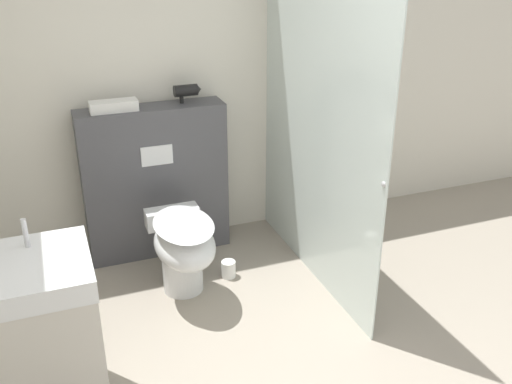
# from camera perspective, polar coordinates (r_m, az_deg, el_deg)

# --- Properties ---
(wall_back) EXTENTS (8.00, 0.06, 2.50)m
(wall_back) POSITION_cam_1_polar(r_m,az_deg,el_deg) (4.24, -6.71, 11.29)
(wall_back) COLOR silver
(wall_back) RESTS_ON ground_plane
(partition_panel) EXTENTS (1.03, 0.26, 1.12)m
(partition_panel) POSITION_cam_1_polar(r_m,az_deg,el_deg) (4.21, -10.00, 1.05)
(partition_panel) COLOR #4C4C51
(partition_panel) RESTS_ON ground_plane
(shower_glass) EXTENTS (0.04, 1.68, 2.07)m
(shower_glass) POSITION_cam_1_polar(r_m,az_deg,el_deg) (3.71, 6.03, 6.03)
(shower_glass) COLOR silver
(shower_glass) RESTS_ON ground_plane
(toilet) EXTENTS (0.38, 0.69, 0.55)m
(toilet) POSITION_cam_1_polar(r_m,az_deg,el_deg) (3.73, -7.31, -5.48)
(toilet) COLOR white
(toilet) RESTS_ON ground_plane
(sink_vanity) EXTENTS (0.52, 0.54, 1.03)m
(sink_vanity) POSITION_cam_1_polar(r_m,az_deg,el_deg) (2.94, -20.45, -13.94)
(sink_vanity) COLOR beige
(sink_vanity) RESTS_ON ground_plane
(hair_drier) EXTENTS (0.19, 0.08, 0.13)m
(hair_drier) POSITION_cam_1_polar(r_m,az_deg,el_deg) (4.07, -6.92, 10.03)
(hair_drier) COLOR black
(hair_drier) RESTS_ON partition_panel
(folded_towel) EXTENTS (0.32, 0.13, 0.07)m
(folded_towel) POSITION_cam_1_polar(r_m,az_deg,el_deg) (3.96, -14.05, 8.35)
(folded_towel) COLOR white
(folded_towel) RESTS_ON partition_panel
(spare_toilet_roll) EXTENTS (0.10, 0.10, 0.12)m
(spare_toilet_roll) POSITION_cam_1_polar(r_m,az_deg,el_deg) (4.03, -2.77, -7.70)
(spare_toilet_roll) COLOR white
(spare_toilet_roll) RESTS_ON ground_plane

